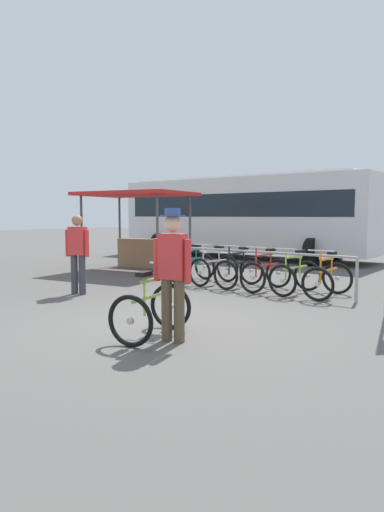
% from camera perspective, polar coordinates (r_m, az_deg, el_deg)
% --- Properties ---
extents(ground_plane, '(80.00, 80.00, 0.00)m').
position_cam_1_polar(ground_plane, '(6.83, -4.13, -8.73)').
color(ground_plane, '#514F4C').
extents(bike_rack_rail, '(4.59, 0.51, 0.88)m').
position_cam_1_polar(bike_rack_rail, '(9.97, 7.52, -0.29)').
color(bike_rack_rail, '#99999E').
rests_on(bike_rack_rail, ground).
extents(racked_bike_teal, '(0.82, 1.18, 0.97)m').
position_cam_1_polar(racked_bike_teal, '(11.22, -0.11, -1.35)').
color(racked_bike_teal, black).
rests_on(racked_bike_teal, ground).
extents(racked_bike_white, '(0.83, 1.18, 0.97)m').
position_cam_1_polar(racked_bike_white, '(10.80, 2.77, -1.62)').
color(racked_bike_white, black).
rests_on(racked_bike_white, ground).
extents(racked_bike_black, '(0.78, 1.16, 0.97)m').
position_cam_1_polar(racked_bike_black, '(10.40, 5.88, -1.90)').
color(racked_bike_black, black).
rests_on(racked_bike_black, ground).
extents(racked_bike_red, '(0.82, 1.20, 0.98)m').
position_cam_1_polar(racked_bike_red, '(10.04, 9.22, -2.19)').
color(racked_bike_red, black).
rests_on(racked_bike_red, ground).
extents(racked_bike_lime, '(0.83, 1.20, 0.97)m').
position_cam_1_polar(racked_bike_lime, '(9.71, 12.81, -2.50)').
color(racked_bike_lime, black).
rests_on(racked_bike_lime, ground).
extents(racked_bike_orange, '(0.75, 1.16, 0.98)m').
position_cam_1_polar(racked_bike_orange, '(9.42, 16.63, -2.82)').
color(racked_bike_orange, black).
rests_on(racked_bike_orange, ground).
extents(featured_bicycle, '(0.79, 1.22, 0.97)m').
position_cam_1_polar(featured_bicycle, '(6.21, -4.63, -5.94)').
color(featured_bicycle, black).
rests_on(featured_bicycle, ground).
extents(person_with_featured_bike, '(0.52, 0.32, 1.72)m').
position_cam_1_polar(person_with_featured_bike, '(5.84, -2.43, -1.64)').
color(person_with_featured_bike, brown).
rests_on(person_with_featured_bike, ground).
extents(pedestrian_with_backpack, '(0.51, 0.41, 1.64)m').
position_cam_1_polar(pedestrian_with_backpack, '(9.68, -14.04, 0.84)').
color(pedestrian_with_backpack, '#383842').
rests_on(pedestrian_with_backpack, ground).
extents(bus_distant, '(10.13, 3.81, 3.08)m').
position_cam_1_polar(bus_distant, '(17.74, 6.54, 5.44)').
color(bus_distant, silver).
rests_on(bus_distant, ground).
extents(market_stall, '(3.30, 2.57, 2.30)m').
position_cam_1_polar(market_stall, '(13.76, -6.14, 4.10)').
color(market_stall, '#4C4C51').
rests_on(market_stall, ground).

